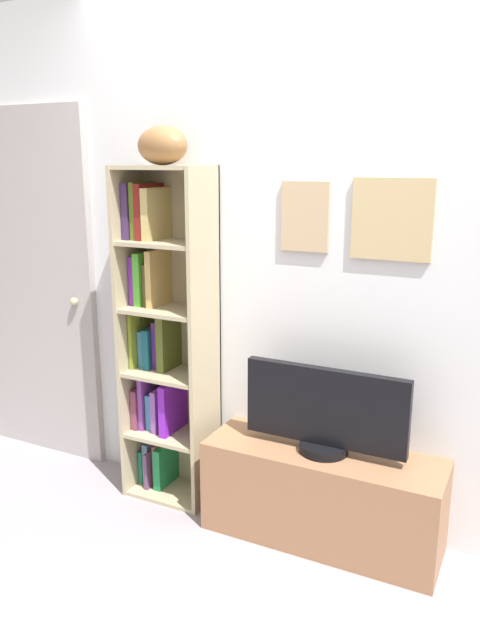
# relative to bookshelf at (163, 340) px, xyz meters

# --- Properties ---
(back_wall) EXTENTS (4.80, 0.08, 2.52)m
(back_wall) POSITION_rel_bookshelf_xyz_m (0.77, 0.14, 0.43)
(back_wall) COLOR silver
(back_wall) RESTS_ON ground
(bookshelf) EXTENTS (0.44, 0.28, 1.69)m
(bookshelf) POSITION_rel_bookshelf_xyz_m (0.00, 0.00, 0.00)
(bookshelf) COLOR tan
(bookshelf) RESTS_ON ground
(football) EXTENTS (0.34, 0.27, 0.18)m
(football) POSITION_rel_bookshelf_xyz_m (0.05, -0.03, 0.95)
(football) COLOR olive
(football) RESTS_ON bookshelf
(tv_stand) EXTENTS (1.08, 0.36, 0.44)m
(tv_stand) POSITION_rel_bookshelf_xyz_m (0.89, -0.07, -0.61)
(tv_stand) COLOR #8F6344
(tv_stand) RESTS_ON ground
(television) EXTENTS (0.74, 0.22, 0.39)m
(television) POSITION_rel_bookshelf_xyz_m (0.89, -0.07, -0.20)
(television) COLOR black
(television) RESTS_ON tv_stand
(door) EXTENTS (0.84, 0.09, 2.00)m
(door) POSITION_rel_bookshelf_xyz_m (-0.93, 0.09, 0.17)
(door) COLOR #A49E9C
(door) RESTS_ON ground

